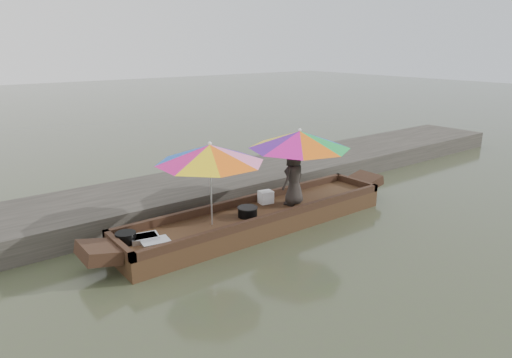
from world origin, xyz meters
TOP-DOWN VIEW (x-y plane):
  - water at (0.00, 0.00)m, footprint 80.00×80.00m
  - dock at (0.00, 2.20)m, footprint 22.00×2.20m
  - boat_hull at (0.00, 0.00)m, footprint 5.84×1.20m
  - cooking_pot at (-2.67, 0.19)m, footprint 0.34×0.34m
  - tray_crayfish at (-2.39, 0.08)m, footprint 0.52×0.41m
  - tray_scallop at (-2.30, -0.14)m, footprint 0.51×0.39m
  - charcoal_grill at (-0.34, -0.07)m, footprint 0.37×0.37m
  - supply_bag at (0.42, 0.32)m, footprint 0.31×0.26m
  - vendor at (0.83, -0.09)m, footprint 0.62×0.47m
  - umbrella_bow at (-1.10, 0.00)m, footprint 2.55×2.55m
  - umbrella_stern at (1.04, 0.00)m, footprint 2.32×2.32m

SIDE VIEW (x-z plane):
  - water at x=0.00m, z-range 0.00..0.00m
  - boat_hull at x=0.00m, z-range 0.00..0.35m
  - dock at x=0.00m, z-range 0.00..0.50m
  - tray_scallop at x=-2.30m, z-range 0.35..0.41m
  - tray_crayfish at x=-2.39m, z-range 0.35..0.44m
  - charcoal_grill at x=-0.34m, z-range 0.35..0.52m
  - cooking_pot at x=-2.67m, z-range 0.35..0.53m
  - supply_bag at x=0.42m, z-range 0.35..0.61m
  - vendor at x=0.83m, z-range 0.35..1.50m
  - umbrella_bow at x=-1.10m, z-range 0.35..1.90m
  - umbrella_stern at x=1.04m, z-range 0.35..1.90m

